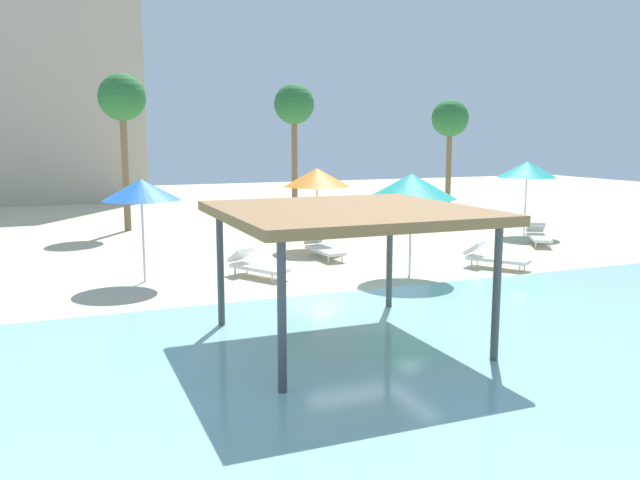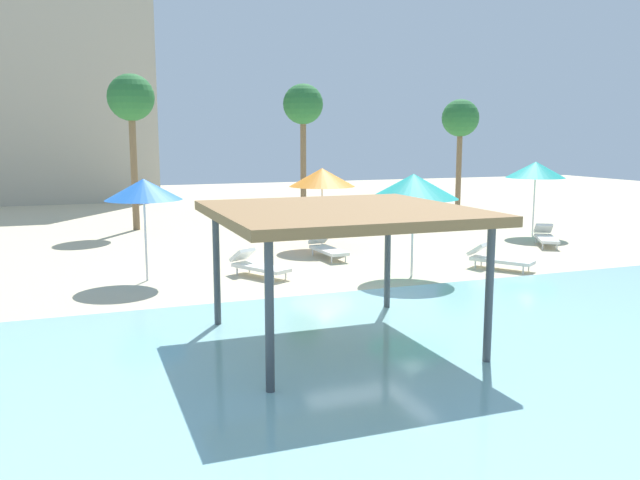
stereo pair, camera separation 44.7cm
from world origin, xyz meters
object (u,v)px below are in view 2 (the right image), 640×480
at_px(lounge_chair_0, 326,248).
at_px(palm_tree_0, 303,107).
at_px(lounge_chair_4, 496,258).
at_px(beach_umbrella_blue_3, 144,190).
at_px(lounge_chair_2, 257,265).
at_px(shade_pavilion, 341,216).
at_px(beach_umbrella_teal_4, 536,170).
at_px(beach_umbrella_teal_2, 413,186).
at_px(palm_tree_1, 460,120).
at_px(palm_tree_2, 131,101).
at_px(beach_umbrella_orange_1, 322,177).
at_px(lounge_chair_1, 546,236).

xyz_separation_m(lounge_chair_0, palm_tree_0, (2.82, 10.42, 4.89)).
bearing_deg(lounge_chair_4, beach_umbrella_blue_3, -135.45).
relative_size(beach_umbrella_blue_3, lounge_chair_2, 1.42).
xyz_separation_m(shade_pavilion, beach_umbrella_teal_4, (12.32, 10.01, 0.15)).
bearing_deg(lounge_chair_0, lounge_chair_2, -59.52).
bearing_deg(beach_umbrella_teal_2, palm_tree_1, 53.49).
bearing_deg(beach_umbrella_blue_3, palm_tree_2, 86.53).
height_order(lounge_chair_2, palm_tree_1, palm_tree_1).
bearing_deg(beach_umbrella_orange_1, lounge_chair_4, -57.16).
bearing_deg(beach_umbrella_orange_1, shade_pavilion, -108.85).
relative_size(beach_umbrella_teal_2, beach_umbrella_teal_4, 0.99).
height_order(beach_umbrella_teal_4, lounge_chair_4, beach_umbrella_teal_4).
distance_m(shade_pavilion, beach_umbrella_teal_4, 15.87).
bearing_deg(shade_pavilion, lounge_chair_0, 70.64).
bearing_deg(palm_tree_0, lounge_chair_4, -84.88).
relative_size(beach_umbrella_teal_4, palm_tree_1, 0.50).
bearing_deg(palm_tree_2, beach_umbrella_teal_4, -25.83).
distance_m(lounge_chair_0, lounge_chair_4, 5.31).
relative_size(lounge_chair_0, lounge_chair_2, 0.99).
xyz_separation_m(shade_pavilion, beach_umbrella_blue_3, (-2.86, 6.86, 0.05)).
bearing_deg(palm_tree_0, beach_umbrella_teal_4, -52.97).
xyz_separation_m(lounge_chair_0, palm_tree_1, (11.21, 10.03, 4.34)).
relative_size(beach_umbrella_orange_1, beach_umbrella_teal_4, 0.96).
distance_m(lounge_chair_0, palm_tree_2, 11.29).
bearing_deg(lounge_chair_2, shade_pavilion, -29.65).
height_order(beach_umbrella_orange_1, lounge_chair_4, beach_umbrella_orange_1).
bearing_deg(lounge_chair_2, lounge_chair_4, 48.98).
height_order(beach_umbrella_teal_4, palm_tree_1, palm_tree_1).
relative_size(lounge_chair_4, palm_tree_2, 0.30).
distance_m(lounge_chair_1, palm_tree_2, 17.01).
bearing_deg(beach_umbrella_blue_3, palm_tree_1, 34.04).
distance_m(beach_umbrella_orange_1, lounge_chair_4, 6.75).
bearing_deg(beach_umbrella_teal_2, beach_umbrella_blue_3, 163.87).
distance_m(shade_pavilion, lounge_chair_4, 8.78).
distance_m(beach_umbrella_orange_1, palm_tree_1, 13.52).
xyz_separation_m(shade_pavilion, lounge_chair_4, (6.98, 4.89, -2.10)).
height_order(lounge_chair_1, palm_tree_0, palm_tree_0).
bearing_deg(palm_tree_2, lounge_chair_0, -59.47).
bearing_deg(shade_pavilion, palm_tree_1, 52.39).
height_order(beach_umbrella_teal_2, palm_tree_1, palm_tree_1).
xyz_separation_m(beach_umbrella_teal_2, palm_tree_0, (1.60, 13.89, 2.70)).
height_order(lounge_chair_1, palm_tree_1, palm_tree_1).
bearing_deg(lounge_chair_1, palm_tree_0, -123.75).
relative_size(beach_umbrella_blue_3, lounge_chair_0, 1.43).
xyz_separation_m(beach_umbrella_orange_1, beach_umbrella_teal_4, (8.82, -0.26, 0.12)).
bearing_deg(palm_tree_1, beach_umbrella_orange_1, -142.79).
relative_size(lounge_chair_1, lounge_chair_4, 1.02).
height_order(lounge_chair_0, lounge_chair_1, same).
bearing_deg(beach_umbrella_teal_4, palm_tree_1, 77.77).
xyz_separation_m(palm_tree_1, palm_tree_2, (-16.36, -1.28, 0.60)).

